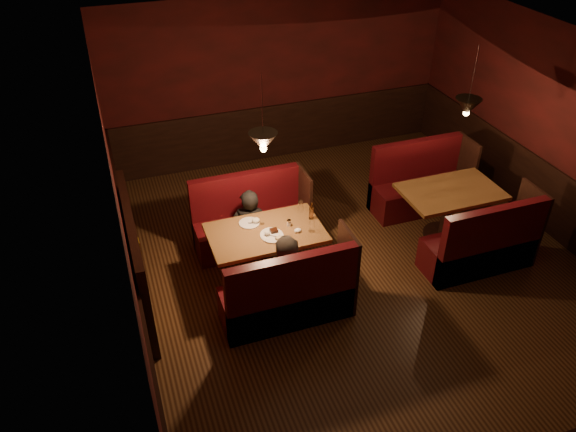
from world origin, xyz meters
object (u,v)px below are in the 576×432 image
object	(u,v)px
main_table	(267,242)
second_table	(449,202)
second_bench_far	(419,187)
diner_b	(290,265)
main_bench_far	(251,223)
diner_a	(249,213)
main_bench_near	(290,298)
second_bench_near	(483,248)

from	to	relation	value
main_table	second_table	xyz separation A→B (m)	(2.76, 0.06, -0.02)
second_bench_far	diner_b	world-z (taller)	diner_b
main_bench_far	diner_b	xyz separation A→B (m)	(0.05, -1.51, 0.38)
main_bench_far	diner_a	distance (m)	0.43
second_bench_far	main_bench_near	bearing A→B (deg)	-148.05
main_table	main_bench_far	bearing A→B (deg)	88.89
main_table	second_bench_far	world-z (taller)	second_bench_far
second_table	diner_b	size ratio (longest dim) A/B	0.95
main_table	second_table	world-z (taller)	main_table
main_bench_far	second_table	distance (m)	2.85
main_bench_near	main_table	bearing A→B (deg)	91.10
main_bench_near	second_bench_far	size ratio (longest dim) A/B	1.04
main_table	main_bench_far	xyz separation A→B (m)	(0.02, 0.83, -0.25)
second_table	diner_b	world-z (taller)	diner_b
diner_b	second_bench_near	bearing A→B (deg)	-9.02
second_bench_far	diner_a	xyz separation A→B (m)	(-2.85, -0.31, 0.35)
main_table	diner_a	bearing A→B (deg)	96.02
main_bench_near	second_bench_far	world-z (taller)	second_bench_far
second_bench_near	diner_a	distance (m)	3.18
second_table	second_bench_near	size ratio (longest dim) A/B	0.90
second_table	second_bench_far	bearing A→B (deg)	87.80
main_table	main_bench_near	size ratio (longest dim) A/B	0.91
second_bench_near	diner_b	world-z (taller)	diner_b
main_table	diner_a	size ratio (longest dim) A/B	1.04
main_bench_near	diner_a	distance (m)	1.47
second_bench_far	second_table	bearing A→B (deg)	-92.20
main_bench_far	main_bench_near	size ratio (longest dim) A/B	1.00
main_table	diner_a	world-z (taller)	diner_a
main_bench_far	second_bench_near	xyz separation A→B (m)	(2.77, -1.60, 0.00)
diner_a	diner_b	world-z (taller)	diner_b
main_table	diner_a	distance (m)	0.60
main_table	diner_b	distance (m)	0.70
main_table	diner_a	xyz separation A→B (m)	(-0.06, 0.59, 0.10)
main_table	second_table	distance (m)	2.76
main_bench_far	diner_b	distance (m)	1.56
main_bench_far	main_bench_near	xyz separation A→B (m)	(0.00, -1.66, 0.00)
second_bench_far	diner_a	distance (m)	2.89
main_bench_far	diner_a	size ratio (longest dim) A/B	1.15
main_table	second_bench_far	distance (m)	2.94
second_table	main_table	bearing A→B (deg)	-178.65
main_table	main_bench_near	xyz separation A→B (m)	(0.02, -0.83, -0.25)
second_table	second_bench_near	xyz separation A→B (m)	(0.03, -0.83, -0.23)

